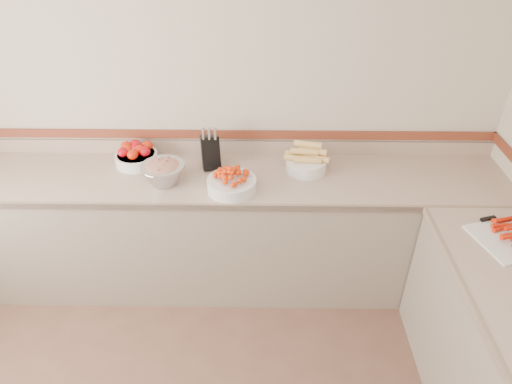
{
  "coord_description": "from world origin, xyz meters",
  "views": [
    {
      "loc": [
        0.38,
        -0.86,
        2.5
      ],
      "look_at": [
        0.35,
        1.35,
        1.0
      ],
      "focal_mm": 32.0,
      "sensor_mm": 36.0,
      "label": 1
    }
  ],
  "objects_px": {
    "cherry_tomato_bowl": "(232,182)",
    "knife_block": "(211,151)",
    "tomato_bowl": "(136,155)",
    "corn_bowl": "(306,161)",
    "rhubarb_bowl": "(163,172)"
  },
  "relations": [
    {
      "from": "corn_bowl",
      "to": "tomato_bowl",
      "type": "bearing_deg",
      "value": 176.49
    },
    {
      "from": "knife_block",
      "to": "corn_bowl",
      "type": "relative_size",
      "value": 0.96
    },
    {
      "from": "knife_block",
      "to": "rhubarb_bowl",
      "type": "bearing_deg",
      "value": -144.18
    },
    {
      "from": "tomato_bowl",
      "to": "corn_bowl",
      "type": "bearing_deg",
      "value": -3.51
    },
    {
      "from": "knife_block",
      "to": "tomato_bowl",
      "type": "relative_size",
      "value": 1.01
    },
    {
      "from": "cherry_tomato_bowl",
      "to": "rhubarb_bowl",
      "type": "relative_size",
      "value": 1.1
    },
    {
      "from": "knife_block",
      "to": "rhubarb_bowl",
      "type": "height_order",
      "value": "knife_block"
    },
    {
      "from": "corn_bowl",
      "to": "rhubarb_bowl",
      "type": "bearing_deg",
      "value": -169.42
    },
    {
      "from": "cherry_tomato_bowl",
      "to": "corn_bowl",
      "type": "xyz_separation_m",
      "value": [
        0.48,
        0.25,
        0.01
      ]
    },
    {
      "from": "corn_bowl",
      "to": "rhubarb_bowl",
      "type": "relative_size",
      "value": 1.08
    },
    {
      "from": "tomato_bowl",
      "to": "cherry_tomato_bowl",
      "type": "xyz_separation_m",
      "value": [
        0.67,
        -0.32,
        -0.01
      ]
    },
    {
      "from": "knife_block",
      "to": "rhubarb_bowl",
      "type": "relative_size",
      "value": 1.03
    },
    {
      "from": "rhubarb_bowl",
      "to": "corn_bowl",
      "type": "bearing_deg",
      "value": 10.58
    },
    {
      "from": "cherry_tomato_bowl",
      "to": "knife_block",
      "type": "bearing_deg",
      "value": 118.86
    },
    {
      "from": "cherry_tomato_bowl",
      "to": "corn_bowl",
      "type": "relative_size",
      "value": 1.02
    }
  ]
}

